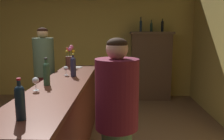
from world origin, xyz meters
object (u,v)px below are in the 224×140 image
Objects in this scene: bartender at (117,123)px; wine_bottle_syrah at (20,101)px; wine_bottle_merlot at (73,66)px; patron_by_cabinet at (44,72)px; display_bottle_center at (162,26)px; wine_bottle_malbec at (46,73)px; wine_glass_front at (36,81)px; cheese_plate at (78,67)px; bar_counter at (63,123)px; display_bottle_midleft at (151,26)px; display_cabinet at (151,64)px; wine_glass_mid at (66,69)px; flower_arrangement at (70,59)px; display_bottle_left at (141,25)px.

wine_bottle_syrah is at bearing 27.02° from bartender.
wine_bottle_merlot is 0.19× the size of patron_by_cabinet.
bartender is (-1.04, -3.71, -0.91)m from display_bottle_center.
wine_bottle_malbec is at bearing -40.67° from bartender.
wine_glass_front is (-0.18, 0.83, -0.04)m from wine_bottle_syrah.
wine_glass_front is 1.60m from cheese_plate.
bar_counter is 9.26× the size of wine_bottle_malbec.
wine_bottle_malbec is 0.58m from wine_bottle_merlot.
display_cabinet is at bearing 0.00° from display_bottle_midleft.
bar_counter is at bearing 89.76° from wine_bottle_syrah.
bar_counter is at bearing -117.21° from display_bottle_midleft.
wine_glass_mid is at bearing -60.26° from bartender.
wine_bottle_malbec is at bearing -143.64° from bar_counter.
display_bottle_midleft is (1.63, 1.57, 0.59)m from flower_arrangement.
patron_by_cabinet reaches higher than wine_bottle_syrah.
patron_by_cabinet is at bearing 116.04° from bar_counter.
display_bottle_left is at bearing 52.91° from cheese_plate.
display_cabinet is 11.31× the size of wine_glass_front.
wine_glass_front is 0.09× the size of bartender.
wine_bottle_malbec is 3.43m from display_bottle_midleft.
display_cabinet is 1.02× the size of bartender.
wine_glass_mid is at bearing 26.81° from patron_by_cabinet.
wine_bottle_malbec is at bearing 9.24° from patron_by_cabinet.
display_cabinet is at bearing 61.25° from wine_bottle_malbec.
display_bottle_left reaches higher than cheese_plate.
bartender is at bearing -105.71° from display_bottle_center.
wine_bottle_malbec is 2.23× the size of wine_glass_front.
bartender reaches higher than cheese_plate.
wine_bottle_syrah reaches higher than bar_counter.
wine_glass_mid is at bearing -127.36° from display_bottle_center.
display_bottle_left is (1.28, 2.34, 0.67)m from wine_glass_mid.
display_bottle_center is (1.92, 3.22, 0.65)m from wine_glass_front.
display_cabinet reaches higher than wine_bottle_syrah.
wine_glass_front is 0.92× the size of cheese_plate.
patron_by_cabinet is (-0.46, -0.01, -0.24)m from flower_arrangement.
cheese_plate is at bearing 83.73° from wine_glass_front.
wine_glass_front is 0.42× the size of display_bottle_left.
flower_arrangement is at bearing -140.27° from display_bottle_center.
display_bottle_midleft reaches higher than cheese_plate.
flower_arrangement is at bearing -136.27° from display_cabinet.
display_bottle_left reaches higher than display_bottle_center.
wine_glass_mid is at bearing -123.15° from display_bottle_midleft.
display_bottle_left is at bearing 48.70° from flower_arrangement.
display_bottle_center reaches higher than cheese_plate.
bartender reaches higher than wine_glass_mid.
wine_glass_front is 3.80m from display_bottle_center.
wine_glass_mid reaches higher than bar_counter.
flower_arrangement is (-0.10, 0.77, 0.06)m from wine_glass_mid.
wine_glass_front is 1.65m from flower_arrangement.
wine_bottle_merlot is (0.21, 0.55, -0.00)m from wine_bottle_malbec.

